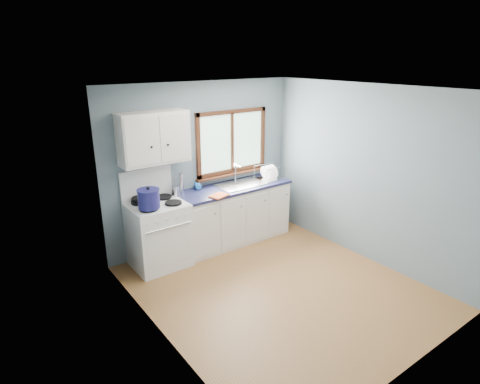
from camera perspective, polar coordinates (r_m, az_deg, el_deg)
floor at (r=5.36m, az=5.43°, el=-13.47°), size 3.20×3.60×0.02m
ceiling at (r=4.54m, az=6.44°, el=14.49°), size 3.20×3.60×0.02m
wall_back at (r=6.20m, az=-5.38°, el=3.87°), size 3.20×0.02×2.50m
wall_front at (r=3.78m, az=24.73°, el=-8.07°), size 3.20×0.02×2.50m
wall_left at (r=3.97m, az=-11.73°, el=-5.28°), size 0.02×3.60×2.50m
wall_right at (r=5.96m, az=17.50°, el=2.44°), size 0.02×3.60×2.50m
gas_range at (r=5.76m, az=-11.53°, el=-5.67°), size 0.76×0.69×1.36m
base_cabinets at (r=6.40m, az=-0.94°, el=-3.51°), size 1.85×0.60×0.88m
countertop at (r=6.23m, az=-0.95°, el=0.66°), size 1.89×0.64×0.04m
sink at (r=6.34m, az=0.37°, el=0.61°), size 0.84×0.46×0.44m
window at (r=6.40m, az=-1.13°, el=6.50°), size 1.36×0.10×1.03m
upper_cabinets at (r=5.53m, az=-12.16°, el=7.54°), size 0.95×0.35×0.70m
skillet at (r=5.65m, az=-14.00°, el=-0.96°), size 0.36×0.26×0.05m
stockpot at (r=5.33m, az=-12.86°, el=-0.90°), size 0.34×0.34×0.29m
utensil_crock at (r=5.84m, az=-9.17°, el=0.17°), size 0.13×0.13×0.38m
thermos at (r=5.94m, az=-8.38°, el=1.25°), size 0.08×0.08×0.30m
soap_bottle at (r=6.03m, az=-5.93°, el=1.39°), size 0.12×0.12×0.25m
dish_towel at (r=5.78m, az=-3.03°, el=-0.52°), size 0.31×0.26×0.02m
dish_rack at (r=6.60m, az=4.25°, el=2.41°), size 0.45×0.35×0.23m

